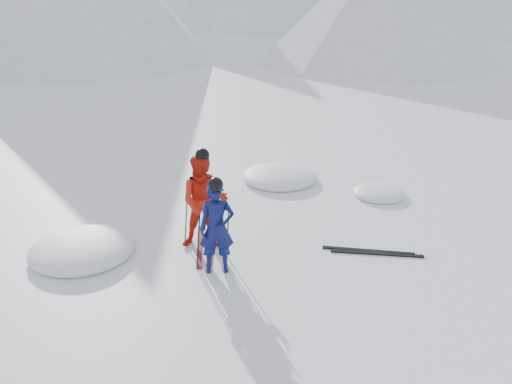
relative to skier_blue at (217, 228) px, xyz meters
name	(u,v)px	position (x,y,z in m)	size (l,w,h in m)	color
ground	(336,246)	(2.37, 0.20, -0.82)	(160.00, 160.00, 0.00)	white
skier_blue	(217,228)	(0.00, 0.00, 0.00)	(0.60, 0.39, 1.64)	#0C134B
skier_red	(204,202)	(0.00, 0.97, 0.10)	(0.89, 0.70, 1.84)	red
pole_blue_left	(198,241)	(-0.30, 0.15, -0.27)	(0.02, 0.02, 1.09)	black
pole_blue_right	(228,234)	(0.25, 0.25, -0.27)	(0.02, 0.02, 1.09)	black
pole_red_left	(186,213)	(-0.30, 1.22, -0.20)	(0.02, 0.02, 1.23)	black
pole_red_right	(218,211)	(0.30, 1.12, -0.20)	(0.02, 0.02, 1.23)	black
ski_worn_left	(200,246)	(-0.12, 0.97, -0.80)	(0.09, 1.70, 0.03)	black
ski_worn_right	(212,244)	(0.12, 0.97, -0.80)	(0.09, 1.70, 0.03)	black
ski_loose_a	(368,251)	(2.85, -0.18, -0.80)	(0.09, 1.70, 0.03)	black
ski_loose_b	(377,254)	(2.95, -0.33, -0.80)	(0.09, 1.70, 0.03)	black
snow_lumps	(215,211)	(0.55, 2.51, -0.82)	(8.26, 4.42, 0.43)	white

